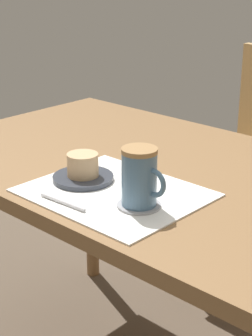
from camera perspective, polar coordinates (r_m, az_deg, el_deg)
The scene contains 7 objects.
dining_table at distance 1.44m, azimuth 4.41°, elevation -2.88°, with size 1.40×0.77×0.72m.
placemat at distance 1.27m, azimuth -1.23°, elevation -2.49°, with size 0.38×0.32×0.00m, color white.
pastry_plate at distance 1.34m, azimuth -4.38°, elevation -1.02°, with size 0.14×0.14×0.01m, color #333842.
pastry at distance 1.32m, azimuth -4.42°, elevation 0.32°, with size 0.07×0.07×0.05m, color tan.
coffee_coaster at distance 1.20m, azimuth 1.33°, elevation -3.81°, with size 0.09×0.09×0.01m, color #99999E.
coffee_mug at distance 1.17m, azimuth 1.44°, elevation -0.92°, with size 0.11×0.08×0.13m.
teaspoon at distance 1.22m, azimuth -6.45°, elevation -3.46°, with size 0.01×0.01×0.13m, color silver.
Camera 1 is at (0.81, -1.04, 1.23)m, focal length 60.00 mm.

